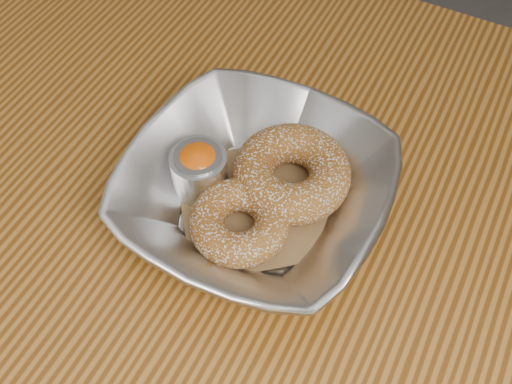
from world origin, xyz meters
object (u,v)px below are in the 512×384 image
at_px(serving_bowl, 256,192).
at_px(donut_front, 240,222).
at_px(donut_back, 292,173).
at_px(table, 202,241).
at_px(ramekin, 199,169).

relative_size(serving_bowl, donut_front, 2.64).
relative_size(serving_bowl, donut_back, 2.16).
bearing_deg(table, donut_back, 27.81).
bearing_deg(serving_bowl, donut_front, -88.55).
bearing_deg(donut_front, ramekin, 153.00).
distance_m(serving_bowl, ramekin, 0.06).
distance_m(serving_bowl, donut_back, 0.04).
relative_size(table, donut_back, 10.38).
relative_size(table, donut_front, 12.71).
height_order(serving_bowl, donut_front, serving_bowl).
height_order(donut_back, ramekin, ramekin).
xyz_separation_m(serving_bowl, ramekin, (-0.06, -0.00, 0.00)).
bearing_deg(donut_back, serving_bowl, -119.93).
distance_m(donut_front, ramekin, 0.07).
bearing_deg(serving_bowl, ramekin, -176.03).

